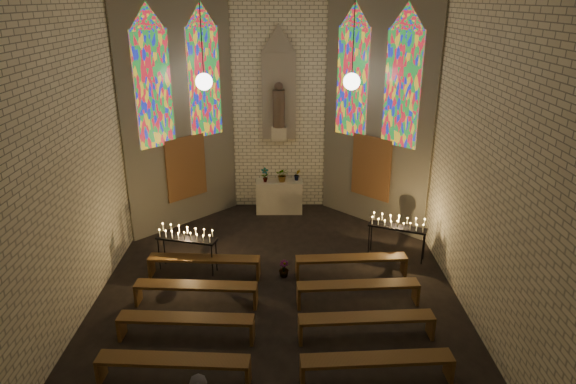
% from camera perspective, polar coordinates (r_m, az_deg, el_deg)
% --- Properties ---
extents(floor, '(12.00, 12.00, 0.00)m').
position_cam_1_polar(floor, '(11.14, -1.23, -13.23)').
color(floor, black).
rests_on(floor, ground).
extents(room, '(8.22, 12.43, 7.00)m').
position_cam_1_polar(room, '(12.84, -1.15, 9.53)').
color(room, '#ECE5C6').
rests_on(room, ground).
extents(altar, '(1.40, 0.60, 1.00)m').
position_cam_1_polar(altar, '(15.76, -0.98, -0.48)').
color(altar, beige).
rests_on(altar, ground).
extents(flower_vase_left, '(0.25, 0.19, 0.44)m').
position_cam_1_polar(flower_vase_left, '(15.46, -2.59, 1.91)').
color(flower_vase_left, '#4C723F').
rests_on(flower_vase_left, altar).
extents(flower_vase_center, '(0.39, 0.34, 0.42)m').
position_cam_1_polar(flower_vase_center, '(15.48, -0.61, 1.93)').
color(flower_vase_center, '#4C723F').
rests_on(flower_vase_center, altar).
extents(flower_vase_right, '(0.22, 0.19, 0.35)m').
position_cam_1_polar(flower_vase_right, '(15.60, 1.03, 1.93)').
color(flower_vase_right, '#4C723F').
rests_on(flower_vase_right, altar).
extents(aisle_flower_pot, '(0.26, 0.26, 0.41)m').
position_cam_1_polar(aisle_flower_pot, '(12.31, -0.46, -8.52)').
color(aisle_flower_pot, '#4C723F').
rests_on(aisle_flower_pot, ground).
extents(votive_stand_left, '(1.50, 0.70, 1.07)m').
position_cam_1_polar(votive_stand_left, '(12.48, -11.25, -4.79)').
color(votive_stand_left, black).
rests_on(votive_stand_left, ground).
extents(votive_stand_right, '(1.47, 0.87, 1.06)m').
position_cam_1_polar(votive_stand_right, '(13.15, 12.10, -3.55)').
color(votive_stand_right, black).
rests_on(votive_stand_right, ground).
extents(pew_left_0, '(2.64, 0.52, 0.50)m').
position_cam_1_polar(pew_left_0, '(12.37, -9.30, -7.56)').
color(pew_left_0, '#573918').
rests_on(pew_left_0, ground).
extents(pew_right_0, '(2.64, 0.52, 0.50)m').
position_cam_1_polar(pew_right_0, '(12.32, 7.04, -7.55)').
color(pew_right_0, '#573918').
rests_on(pew_right_0, ground).
extents(pew_left_1, '(2.64, 0.52, 0.50)m').
position_cam_1_polar(pew_left_1, '(11.35, -10.19, -10.45)').
color(pew_left_1, '#573918').
rests_on(pew_left_1, ground).
extents(pew_right_1, '(2.64, 0.52, 0.50)m').
position_cam_1_polar(pew_right_1, '(11.30, 7.79, -10.45)').
color(pew_right_1, '#573918').
rests_on(pew_right_1, ground).
extents(pew_left_2, '(2.64, 0.52, 0.50)m').
position_cam_1_polar(pew_left_2, '(10.36, -11.28, -13.89)').
color(pew_left_2, '#573918').
rests_on(pew_left_2, ground).
extents(pew_right_2, '(2.64, 0.52, 0.50)m').
position_cam_1_polar(pew_right_2, '(10.30, 8.70, -13.92)').
color(pew_right_2, '#573918').
rests_on(pew_right_2, ground).
extents(pew_left_3, '(2.64, 0.52, 0.50)m').
position_cam_1_polar(pew_left_3, '(9.42, -12.63, -18.03)').
color(pew_left_3, '#573918').
rests_on(pew_left_3, ground).
extents(pew_right_3, '(2.64, 0.52, 0.50)m').
position_cam_1_polar(pew_right_3, '(9.36, 9.84, -18.11)').
color(pew_right_3, '#573918').
rests_on(pew_right_3, ground).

